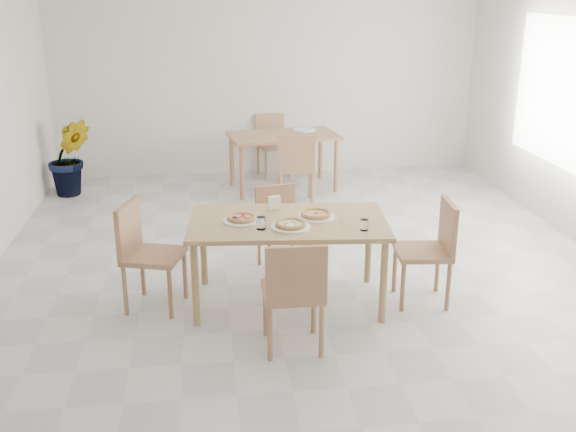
{
  "coord_description": "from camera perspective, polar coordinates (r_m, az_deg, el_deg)",
  "views": [
    {
      "loc": [
        -0.89,
        -6.07,
        2.6
      ],
      "look_at": [
        -0.24,
        -0.82,
        0.79
      ],
      "focal_mm": 42.0,
      "sensor_mm": 36.0,
      "label": 1
    }
  ],
  "objects": [
    {
      "name": "chair_back_s",
      "position": [
        8.28,
        0.69,
        4.41
      ],
      "size": [
        0.49,
        0.49,
        0.91
      ],
      "rotation": [
        0.0,
        0.0,
        3.06
      ],
      "color": "#A27451",
      "rests_on": "ground"
    },
    {
      "name": "main_table",
      "position": [
        5.63,
        0.0,
        -1.07
      ],
      "size": [
        1.72,
        1.07,
        0.75
      ],
      "rotation": [
        0.0,
        0.0,
        -0.09
      ],
      "color": "tan",
      "rests_on": "ground"
    },
    {
      "name": "second_table",
      "position": [
        8.94,
        -0.41,
        6.39
      ],
      "size": [
        1.51,
        1.0,
        0.75
      ],
      "rotation": [
        0.0,
        0.0,
        0.15
      ],
      "color": "#A27451",
      "rests_on": "ground"
    },
    {
      "name": "plate_pepperoni",
      "position": [
        5.59,
        -3.95,
        -0.38
      ],
      "size": [
        0.31,
        0.31,
        0.02
      ],
      "primitive_type": "cylinder",
      "color": "white",
      "rests_on": "main_table"
    },
    {
      "name": "plate_margherita",
      "position": [
        5.67,
        2.37,
        -0.05
      ],
      "size": [
        0.32,
        0.32,
        0.02
      ],
      "primitive_type": "cylinder",
      "color": "white",
      "rests_on": "main_table"
    },
    {
      "name": "chair_south",
      "position": [
        4.91,
        0.53,
        -6.18
      ],
      "size": [
        0.44,
        0.44,
        0.89
      ],
      "rotation": [
        0.0,
        0.0,
        3.14
      ],
      "color": "#A27451",
      "rests_on": "ground"
    },
    {
      "name": "pizza_margherita",
      "position": [
        5.67,
        2.38,
        0.17
      ],
      "size": [
        0.31,
        0.31,
        0.03
      ],
      "rotation": [
        0.0,
        0.0,
        -0.23
      ],
      "color": "tan",
      "rests_on": "plate_margherita"
    },
    {
      "name": "plate_mushroom",
      "position": [
        5.43,
        0.23,
        -0.93
      ],
      "size": [
        0.32,
        0.32,
        0.02
      ],
      "primitive_type": "cylinder",
      "color": "white",
      "rests_on": "main_table"
    },
    {
      "name": "tumbler_b",
      "position": [
        5.4,
        6.47,
        -0.76
      ],
      "size": [
        0.07,
        0.07,
        0.09
      ],
      "primitive_type": "cylinder",
      "color": "white",
      "rests_on": "main_table"
    },
    {
      "name": "fork_b",
      "position": [
        5.58,
        4.68,
        -0.48
      ],
      "size": [
        0.02,
        0.17,
        0.01
      ],
      "primitive_type": "cube",
      "rotation": [
        0.0,
        0.0,
        -0.03
      ],
      "color": "silver",
      "rests_on": "main_table"
    },
    {
      "name": "pizza_pepperoni",
      "position": [
        5.58,
        -3.96,
        -0.16
      ],
      "size": [
        0.29,
        0.29,
        0.03
      ],
      "rotation": [
        0.0,
        0.0,
        -0.22
      ],
      "color": "tan",
      "rests_on": "plate_pepperoni"
    },
    {
      "name": "pizza_mushroom",
      "position": [
        5.42,
        0.23,
        -0.7
      ],
      "size": [
        0.27,
        0.27,
        0.03
      ],
      "rotation": [
        0.0,
        0.0,
        0.07
      ],
      "color": "tan",
      "rests_on": "plate_mushroom"
    },
    {
      "name": "potted_plant",
      "position": [
        9.17,
        -17.98,
        4.76
      ],
      "size": [
        0.65,
        0.57,
        1.0
      ],
      "primitive_type": "imported",
      "rotation": [
        0.0,
        0.0,
        0.25
      ],
      "color": "#1C5D21",
      "rests_on": "ground"
    },
    {
      "name": "chair_back_n",
      "position": [
        9.72,
        -1.35,
        6.45
      ],
      "size": [
        0.51,
        0.51,
        0.87
      ],
      "rotation": [
        0.0,
        0.0,
        0.22
      ],
      "color": "#A27451",
      "rests_on": "ground"
    },
    {
      "name": "chair_north",
      "position": [
        6.44,
        -0.8,
        -0.47
      ],
      "size": [
        0.47,
        0.47,
        0.8
      ],
      "rotation": [
        0.0,
        0.0,
        0.2
      ],
      "color": "#A27451",
      "rests_on": "ground"
    },
    {
      "name": "tumbler_a",
      "position": [
        5.39,
        -2.3,
        -0.61
      ],
      "size": [
        0.08,
        0.08,
        0.1
      ],
      "primitive_type": "cylinder",
      "color": "white",
      "rests_on": "main_table"
    },
    {
      "name": "plate_empty",
      "position": [
        9.17,
        1.39,
        7.33
      ],
      "size": [
        0.31,
        0.31,
        0.02
      ],
      "primitive_type": "cylinder",
      "color": "white",
      "rests_on": "second_table"
    },
    {
      "name": "fork_a",
      "position": [
        5.68,
        -6.66,
        -0.2
      ],
      "size": [
        0.03,
        0.16,
        0.01
      ],
      "primitive_type": "cube",
      "rotation": [
        0.0,
        0.0,
        -0.11
      ],
      "color": "silver",
      "rests_on": "main_table"
    },
    {
      "name": "napkin_holder",
      "position": [
        5.85,
        -1.16,
        1.07
      ],
      "size": [
        0.12,
        0.08,
        0.13
      ],
      "rotation": [
        0.0,
        0.0,
        0.28
      ],
      "color": "silver",
      "rests_on": "main_table"
    },
    {
      "name": "chair_east",
      "position": [
        5.84,
        12.17,
        -2.37
      ],
      "size": [
        0.49,
        0.49,
        0.9
      ],
      "rotation": [
        0.0,
        0.0,
        -1.67
      ],
      "color": "#A27451",
      "rests_on": "ground"
    },
    {
      "name": "chair_west",
      "position": [
        5.74,
        -12.13,
        -2.65
      ],
      "size": [
        0.56,
        0.56,
        0.92
      ],
      "rotation": [
        0.0,
        0.0,
        1.28
      ],
      "color": "#A27451",
      "rests_on": "ground"
    }
  ]
}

